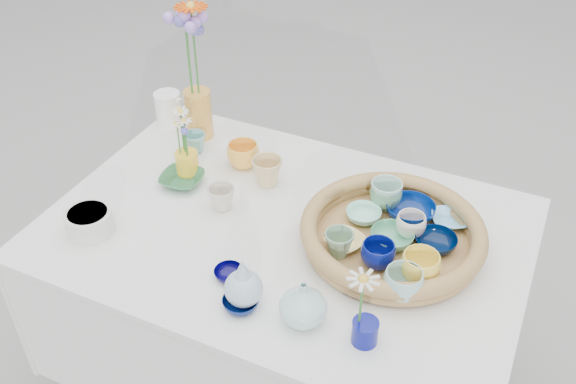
% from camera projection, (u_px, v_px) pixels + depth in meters
% --- Properties ---
extents(wicker_tray, '(0.47, 0.47, 0.08)m').
position_uv_depth(wicker_tray, '(392.00, 234.00, 1.63)').
color(wicker_tray, brown).
rests_on(wicker_tray, display_table).
extents(tray_ceramic_0, '(0.14, 0.14, 0.04)m').
position_uv_depth(tray_ceramic_0, '(410.00, 211.00, 1.71)').
color(tray_ceramic_0, navy).
rests_on(tray_ceramic_0, wicker_tray).
extents(tray_ceramic_1, '(0.14, 0.14, 0.03)m').
position_uv_depth(tray_ceramic_1, '(436.00, 242.00, 1.62)').
color(tray_ceramic_1, black).
rests_on(tray_ceramic_1, wicker_tray).
extents(tray_ceramic_2, '(0.12, 0.12, 0.08)m').
position_uv_depth(tray_ceramic_2, '(420.00, 267.00, 1.51)').
color(tray_ceramic_2, '#FFD84F').
rests_on(tray_ceramic_2, wicker_tray).
extents(tray_ceramic_3, '(0.14, 0.14, 0.03)m').
position_uv_depth(tray_ceramic_3, '(392.00, 238.00, 1.63)').
color(tray_ceramic_3, '#57A87D').
rests_on(tray_ceramic_3, wicker_tray).
extents(tray_ceramic_4, '(0.10, 0.10, 0.07)m').
position_uv_depth(tray_ceramic_4, '(339.00, 244.00, 1.59)').
color(tray_ceramic_4, gray).
rests_on(tray_ceramic_4, wicker_tray).
extents(tray_ceramic_5, '(0.12, 0.12, 0.03)m').
position_uv_depth(tray_ceramic_5, '(363.00, 215.00, 1.71)').
color(tray_ceramic_5, '#9BE6CF').
rests_on(tray_ceramic_5, wicker_tray).
extents(tray_ceramic_6, '(0.11, 0.11, 0.08)m').
position_uv_depth(tray_ceramic_6, '(386.00, 195.00, 1.73)').
color(tray_ceramic_6, '#9CC9B5').
rests_on(tray_ceramic_6, wicker_tray).
extents(tray_ceramic_7, '(0.09, 0.09, 0.06)m').
position_uv_depth(tray_ceramic_7, '(411.00, 225.00, 1.65)').
color(tray_ceramic_7, white).
rests_on(tray_ceramic_7, wicker_tray).
extents(tray_ceramic_8, '(0.13, 0.13, 0.02)m').
position_uv_depth(tray_ceramic_8, '(450.00, 220.00, 1.69)').
color(tray_ceramic_8, '#7CC7F3').
rests_on(tray_ceramic_8, wicker_tray).
extents(tray_ceramic_9, '(0.10, 0.10, 0.07)m').
position_uv_depth(tray_ceramic_9, '(378.00, 255.00, 1.56)').
color(tray_ceramic_9, navy).
rests_on(tray_ceramic_9, wicker_tray).
extents(tray_ceramic_10, '(0.12, 0.12, 0.02)m').
position_uv_depth(tray_ceramic_10, '(345.00, 242.00, 1.63)').
color(tray_ceramic_10, '#FFE685').
rests_on(tray_ceramic_10, wicker_tray).
extents(tray_ceramic_11, '(0.11, 0.11, 0.07)m').
position_uv_depth(tray_ceramic_11, '(403.00, 284.00, 1.47)').
color(tray_ceramic_11, '#97CCC2').
rests_on(tray_ceramic_11, wicker_tray).
extents(tray_ceramic_12, '(0.11, 0.11, 0.07)m').
position_uv_depth(tray_ceramic_12, '(386.00, 196.00, 1.74)').
color(tray_ceramic_12, '#5B9167').
rests_on(tray_ceramic_12, wicker_tray).
extents(loose_ceramic_0, '(0.13, 0.13, 0.08)m').
position_uv_depth(loose_ceramic_0, '(243.00, 155.00, 1.92)').
color(loose_ceramic_0, '#FFB23C').
rests_on(loose_ceramic_0, display_table).
extents(loose_ceramic_1, '(0.10, 0.10, 0.08)m').
position_uv_depth(loose_ceramic_1, '(267.00, 172.00, 1.85)').
color(loose_ceramic_1, '#D5B679').
rests_on(loose_ceramic_1, display_table).
extents(loose_ceramic_2, '(0.14, 0.14, 0.03)m').
position_uv_depth(loose_ceramic_2, '(182.00, 179.00, 1.86)').
color(loose_ceramic_2, '#2F6E45').
rests_on(loose_ceramic_2, display_table).
extents(loose_ceramic_3, '(0.09, 0.09, 0.07)m').
position_uv_depth(loose_ceramic_3, '(222.00, 198.00, 1.76)').
color(loose_ceramic_3, beige).
rests_on(loose_ceramic_3, display_table).
extents(loose_ceramic_4, '(0.09, 0.09, 0.02)m').
position_uv_depth(loose_ceramic_4, '(229.00, 274.00, 1.56)').
color(loose_ceramic_4, '#04003A').
rests_on(loose_ceramic_4, display_table).
extents(loose_ceramic_5, '(0.08, 0.08, 0.06)m').
position_uv_depth(loose_ceramic_5, '(195.00, 143.00, 1.99)').
color(loose_ceramic_5, '#72B5AC').
rests_on(loose_ceramic_5, display_table).
extents(loose_ceramic_6, '(0.10, 0.10, 0.03)m').
position_uv_depth(loose_ceramic_6, '(241.00, 303.00, 1.48)').
color(loose_ceramic_6, '#07164F').
rests_on(loose_ceramic_6, display_table).
extents(fluted_bowl, '(0.13, 0.13, 0.06)m').
position_uv_depth(fluted_bowl, '(89.00, 222.00, 1.68)').
color(fluted_bowl, silver).
rests_on(fluted_bowl, display_table).
extents(bud_vase_paleblue, '(0.12, 0.12, 0.14)m').
position_uv_depth(bud_vase_paleblue, '(243.00, 281.00, 1.46)').
color(bud_vase_paleblue, '#A4BACB').
rests_on(bud_vase_paleblue, display_table).
extents(bud_vase_seafoam, '(0.11, 0.11, 0.11)m').
position_uv_depth(bud_vase_seafoam, '(303.00, 303.00, 1.42)').
color(bud_vase_seafoam, '#ABD3D0').
rests_on(bud_vase_seafoam, display_table).
extents(bud_vase_cobalt, '(0.06, 0.06, 0.06)m').
position_uv_depth(bud_vase_cobalt, '(365.00, 332.00, 1.39)').
color(bud_vase_cobalt, navy).
rests_on(bud_vase_cobalt, display_table).
extents(single_daisy, '(0.09, 0.09, 0.14)m').
position_uv_depth(single_daisy, '(361.00, 301.00, 1.34)').
color(single_daisy, silver).
rests_on(single_daisy, bud_vase_cobalt).
extents(tall_vase_yellow, '(0.11, 0.11, 0.16)m').
position_uv_depth(tall_vase_yellow, '(199.00, 114.00, 2.03)').
color(tall_vase_yellow, gold).
rests_on(tall_vase_yellow, display_table).
extents(gerbera, '(0.12, 0.12, 0.29)m').
position_uv_depth(gerbera, '(195.00, 51.00, 1.90)').
color(gerbera, '#E34B06').
rests_on(gerbera, tall_vase_yellow).
extents(hydrangea, '(0.09, 0.09, 0.31)m').
position_uv_depth(hydrangea, '(189.00, 60.00, 1.91)').
color(hydrangea, '#5D57AA').
rests_on(hydrangea, tall_vase_yellow).
extents(white_pitcher, '(0.13, 0.11, 0.11)m').
position_uv_depth(white_pitcher, '(168.00, 109.00, 2.10)').
color(white_pitcher, white).
rests_on(white_pitcher, display_table).
extents(daisy_cup, '(0.09, 0.09, 0.07)m').
position_uv_depth(daisy_cup, '(187.00, 163.00, 1.89)').
color(daisy_cup, yellow).
rests_on(daisy_cup, display_table).
extents(daisy_posy, '(0.09, 0.09, 0.14)m').
position_uv_depth(daisy_posy, '(182.00, 132.00, 1.83)').
color(daisy_posy, white).
rests_on(daisy_posy, daisy_cup).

